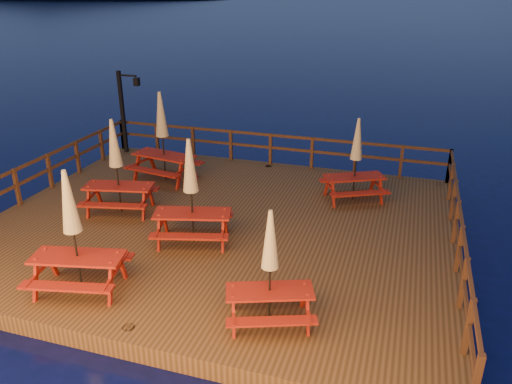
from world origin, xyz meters
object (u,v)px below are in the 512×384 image
lamp_post (126,105)px  picnic_table_2 (73,230)px  picnic_table_0 (162,135)px  picnic_table_1 (356,159)px

lamp_post → picnic_table_2: lamp_post is taller
picnic_table_0 → picnic_table_2: 6.30m
lamp_post → picnic_table_0: lamp_post is taller
picnic_table_0 → picnic_table_1: picnic_table_0 is taller
picnic_table_0 → picnic_table_2: bearing=-69.3°
picnic_table_1 → picnic_table_2: picnic_table_2 is taller
picnic_table_0 → picnic_table_1: 5.98m
picnic_table_0 → picnic_table_1: (5.98, 0.21, -0.21)m
picnic_table_1 → picnic_table_0: bearing=155.5°
lamp_post → picnic_table_2: bearing=-65.4°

